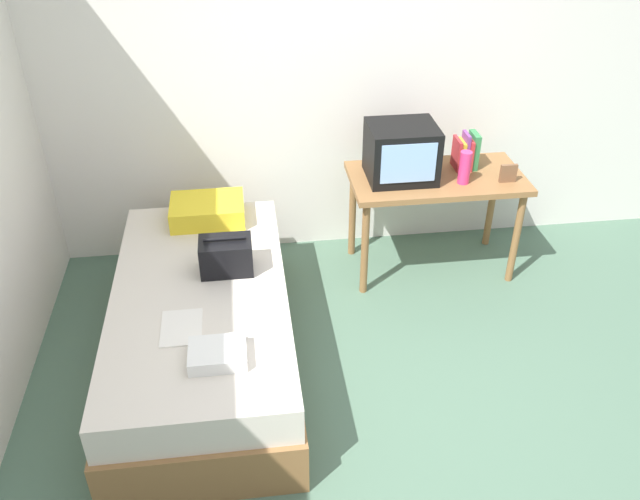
{
  "coord_description": "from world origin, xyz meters",
  "views": [
    {
      "loc": [
        -0.64,
        -2.31,
        2.73
      ],
      "look_at": [
        -0.22,
        0.93,
        0.59
      ],
      "focal_mm": 37.13,
      "sensor_mm": 36.0,
      "label": 1
    }
  ],
  "objects_px": {
    "picture_frame": "(508,173)",
    "magazine": "(181,328)",
    "bed": "(203,327)",
    "handbag": "(226,256)",
    "book_row": "(466,152)",
    "remote_dark": "(242,347)",
    "pillow": "(208,210)",
    "desk": "(436,188)",
    "tv": "(401,152)",
    "folded_towel": "(218,354)",
    "water_bottle": "(465,168)"
  },
  "relations": [
    {
      "from": "water_bottle",
      "to": "folded_towel",
      "type": "height_order",
      "value": "water_bottle"
    },
    {
      "from": "picture_frame",
      "to": "handbag",
      "type": "height_order",
      "value": "picture_frame"
    },
    {
      "from": "picture_frame",
      "to": "handbag",
      "type": "bearing_deg",
      "value": -165.33
    },
    {
      "from": "tv",
      "to": "book_row",
      "type": "relative_size",
      "value": 1.78
    },
    {
      "from": "tv",
      "to": "remote_dark",
      "type": "distance_m",
      "value": 1.77
    },
    {
      "from": "book_row",
      "to": "remote_dark",
      "type": "bearing_deg",
      "value": -137.82
    },
    {
      "from": "magazine",
      "to": "remote_dark",
      "type": "distance_m",
      "value": 0.36
    },
    {
      "from": "handbag",
      "to": "pillow",
      "type": "bearing_deg",
      "value": 100.94
    },
    {
      "from": "book_row",
      "to": "picture_frame",
      "type": "bearing_deg",
      "value": -48.98
    },
    {
      "from": "bed",
      "to": "book_row",
      "type": "distance_m",
      "value": 2.09
    },
    {
      "from": "picture_frame",
      "to": "magazine",
      "type": "xyz_separation_m",
      "value": [
        -2.08,
        -0.98,
        -0.26
      ]
    },
    {
      "from": "handbag",
      "to": "folded_towel",
      "type": "xyz_separation_m",
      "value": [
        -0.05,
        -0.76,
        -0.07
      ]
    },
    {
      "from": "tv",
      "to": "book_row",
      "type": "bearing_deg",
      "value": 10.32
    },
    {
      "from": "book_row",
      "to": "pillow",
      "type": "height_order",
      "value": "book_row"
    },
    {
      "from": "tv",
      "to": "book_row",
      "type": "xyz_separation_m",
      "value": [
        0.47,
        0.09,
        -0.07
      ]
    },
    {
      "from": "desk",
      "to": "book_row",
      "type": "bearing_deg",
      "value": 24.43
    },
    {
      "from": "tv",
      "to": "desk",
      "type": "bearing_deg",
      "value": -2.98
    },
    {
      "from": "picture_frame",
      "to": "remote_dark",
      "type": "xyz_separation_m",
      "value": [
        -1.78,
        -1.18,
        -0.26
      ]
    },
    {
      "from": "handbag",
      "to": "book_row",
      "type": "bearing_deg",
      "value": 24.01
    },
    {
      "from": "book_row",
      "to": "handbag",
      "type": "relative_size",
      "value": 0.83
    },
    {
      "from": "bed",
      "to": "handbag",
      "type": "distance_m",
      "value": 0.44
    },
    {
      "from": "water_bottle",
      "to": "magazine",
      "type": "xyz_separation_m",
      "value": [
        -1.79,
        -1.0,
        -0.31
      ]
    },
    {
      "from": "picture_frame",
      "to": "pillow",
      "type": "distance_m",
      "value": 1.97
    },
    {
      "from": "pillow",
      "to": "handbag",
      "type": "bearing_deg",
      "value": -79.06
    },
    {
      "from": "bed",
      "to": "handbag",
      "type": "relative_size",
      "value": 6.67
    },
    {
      "from": "desk",
      "to": "magazine",
      "type": "height_order",
      "value": "desk"
    },
    {
      "from": "book_row",
      "to": "picture_frame",
      "type": "distance_m",
      "value": 0.33
    },
    {
      "from": "magazine",
      "to": "picture_frame",
      "type": "bearing_deg",
      "value": 25.13
    },
    {
      "from": "water_bottle",
      "to": "book_row",
      "type": "relative_size",
      "value": 0.88
    },
    {
      "from": "picture_frame",
      "to": "pillow",
      "type": "height_order",
      "value": "picture_frame"
    },
    {
      "from": "bed",
      "to": "desk",
      "type": "height_order",
      "value": "desk"
    },
    {
      "from": "tv",
      "to": "remote_dark",
      "type": "height_order",
      "value": "tv"
    },
    {
      "from": "remote_dark",
      "to": "folded_towel",
      "type": "bearing_deg",
      "value": -151.62
    },
    {
      "from": "water_bottle",
      "to": "remote_dark",
      "type": "height_order",
      "value": "water_bottle"
    },
    {
      "from": "pillow",
      "to": "picture_frame",
      "type": "bearing_deg",
      "value": -3.48
    },
    {
      "from": "magazine",
      "to": "desk",
      "type": "bearing_deg",
      "value": 34.16
    },
    {
      "from": "pillow",
      "to": "tv",
      "type": "bearing_deg",
      "value": 1.76
    },
    {
      "from": "desk",
      "to": "pillow",
      "type": "distance_m",
      "value": 1.53
    },
    {
      "from": "handbag",
      "to": "remote_dark",
      "type": "distance_m",
      "value": 0.7
    },
    {
      "from": "book_row",
      "to": "remote_dark",
      "type": "height_order",
      "value": "book_row"
    },
    {
      "from": "pillow",
      "to": "remote_dark",
      "type": "height_order",
      "value": "pillow"
    },
    {
      "from": "desk",
      "to": "water_bottle",
      "type": "bearing_deg",
      "value": -41.18
    },
    {
      "from": "bed",
      "to": "magazine",
      "type": "distance_m",
      "value": 0.43
    },
    {
      "from": "bed",
      "to": "picture_frame",
      "type": "relative_size",
      "value": 16.34
    },
    {
      "from": "tv",
      "to": "pillow",
      "type": "distance_m",
      "value": 1.32
    },
    {
      "from": "bed",
      "to": "magazine",
      "type": "xyz_separation_m",
      "value": [
        -0.08,
        -0.32,
        0.27
      ]
    },
    {
      "from": "picture_frame",
      "to": "magazine",
      "type": "height_order",
      "value": "picture_frame"
    },
    {
      "from": "tv",
      "to": "magazine",
      "type": "distance_m",
      "value": 1.84
    },
    {
      "from": "handbag",
      "to": "magazine",
      "type": "bearing_deg",
      "value": -116.03
    },
    {
      "from": "desk",
      "to": "tv",
      "type": "bearing_deg",
      "value": 177.02
    }
  ]
}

